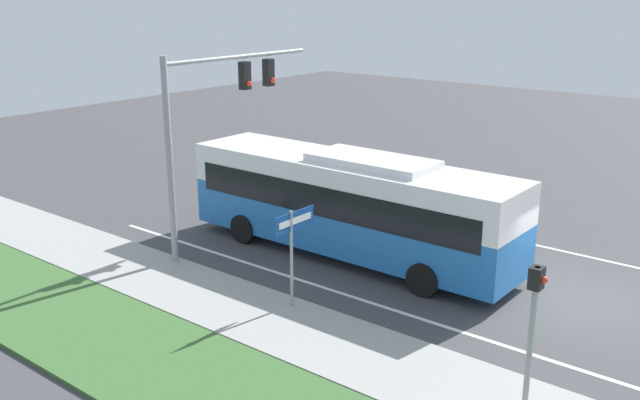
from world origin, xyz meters
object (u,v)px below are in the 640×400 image
bus (350,201)px  signal_gantry (214,110)px  pedestrian_signal (533,318)px  street_sign (293,238)px

bus → signal_gantry: (-2.09, 3.77, 2.74)m
bus → pedestrian_signal: 9.59m
pedestrian_signal → signal_gantry: bearing=75.7°
signal_gantry → bus: bearing=-61.0°
signal_gantry → pedestrian_signal: signal_gantry is taller
bus → signal_gantry: size_ratio=1.76×
signal_gantry → street_sign: size_ratio=2.32×
bus → pedestrian_signal: (-5.11, -8.11, 0.36)m
bus → street_sign: (-4.10, -1.19, 0.17)m
street_sign → bus: bearing=16.2°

